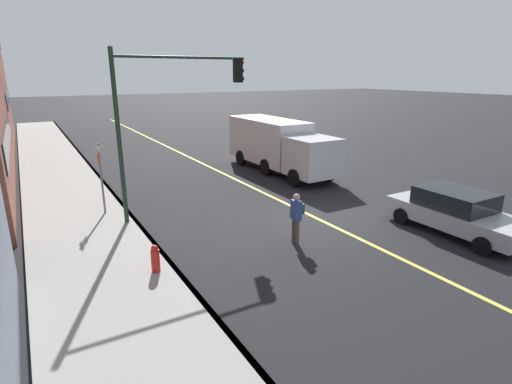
{
  "coord_description": "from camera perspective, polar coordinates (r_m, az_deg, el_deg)",
  "views": [
    {
      "loc": [
        -11.56,
        9.45,
        5.47
      ],
      "look_at": [
        -0.32,
        2.94,
        1.6
      ],
      "focal_mm": 28.2,
      "sensor_mm": 36.0,
      "label": 1
    }
  ],
  "objects": [
    {
      "name": "sidewalk_slab",
      "position": [
        12.83,
        -21.33,
        -9.51
      ],
      "size": [
        80.0,
        3.76,
        0.15
      ],
      "primitive_type": "cube",
      "color": "gray",
      "rests_on": "ground"
    },
    {
      "name": "curb_edge",
      "position": [
        13.15,
        -13.53,
        -8.15
      ],
      "size": [
        80.0,
        0.16,
        0.15
      ],
      "primitive_type": "cube",
      "color": "slate",
      "rests_on": "ground"
    },
    {
      "name": "traffic_light_mast",
      "position": [
        15.28,
        -12.28,
        12.0
      ],
      "size": [
        0.28,
        5.07,
        6.3
      ],
      "color": "#1E3823",
      "rests_on": "ground"
    },
    {
      "name": "street_sign_post",
      "position": [
        16.59,
        -21.14,
        2.34
      ],
      "size": [
        0.6,
        0.08,
        2.91
      ],
      "color": "slate",
      "rests_on": "ground"
    },
    {
      "name": "truck_white",
      "position": [
        23.01,
        3.15,
        6.78
      ],
      "size": [
        8.3,
        2.43,
        2.89
      ],
      "color": "silver",
      "rests_on": "ground"
    },
    {
      "name": "fire_hydrant",
      "position": [
        11.62,
        -14.07,
        -9.47
      ],
      "size": [
        0.24,
        0.24,
        0.94
      ],
      "color": "red",
      "rests_on": "ground"
    },
    {
      "name": "pedestrian_with_backpack",
      "position": [
        13.24,
        5.77,
        -3.2
      ],
      "size": [
        0.43,
        0.39,
        1.72
      ],
      "color": "brown",
      "rests_on": "ground"
    },
    {
      "name": "ground",
      "position": [
        15.9,
        8.63,
        -3.75
      ],
      "size": [
        200.0,
        200.0,
        0.0
      ],
      "primitive_type": "plane",
      "color": "black"
    },
    {
      "name": "lane_stripe_center",
      "position": [
        15.9,
        8.63,
        -3.73
      ],
      "size": [
        80.0,
        0.16,
        0.01
      ],
      "primitive_type": "cube",
      "color": "#D8CC4C",
      "rests_on": "ground"
    },
    {
      "name": "car_silver",
      "position": [
        15.83,
        26.51,
        -2.47
      ],
      "size": [
        4.77,
        2.12,
        1.54
      ],
      "color": "#A8AAB2",
      "rests_on": "ground"
    }
  ]
}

